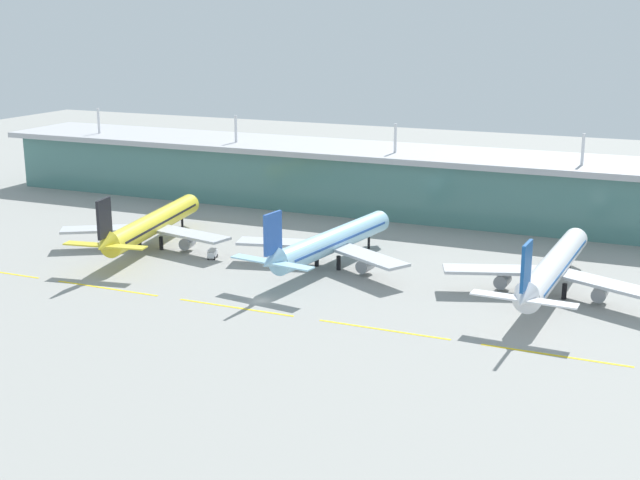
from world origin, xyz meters
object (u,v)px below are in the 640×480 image
(airliner_middle, at_px, (331,242))
(airliner_far, at_px, (553,268))
(baggage_cart, at_px, (212,254))
(airliner_near, at_px, (152,225))

(airliner_middle, relative_size, airliner_far, 0.93)
(airliner_far, bearing_deg, airliner_middle, 178.86)
(airliner_middle, distance_m, airliner_far, 54.69)
(airliner_far, relative_size, baggage_cart, 16.36)
(airliner_near, distance_m, airliner_middle, 51.74)
(airliner_near, relative_size, airliner_far, 0.95)
(airliner_near, relative_size, baggage_cart, 15.61)
(airliner_middle, height_order, airliner_far, same)
(airliner_far, bearing_deg, airliner_near, -179.31)
(airliner_near, xyz_separation_m, airliner_middle, (51.68, 2.38, -0.00))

